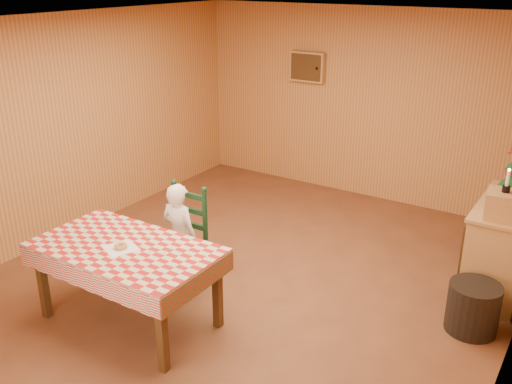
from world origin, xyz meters
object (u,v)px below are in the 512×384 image
Objects in this scene: dining_table at (126,255)px; seated_child at (180,237)px; shelf_unit at (501,246)px; storage_bin at (473,308)px; crate at (503,205)px; ladder_chair at (184,240)px.

seated_child is (0.00, 0.73, -0.13)m from dining_table.
seated_child is at bearing 90.00° from dining_table.
dining_table is 1.34× the size of shelf_unit.
storage_bin is (2.67, 1.55, -0.46)m from dining_table.
shelf_unit reaches higher than dining_table.
seated_child is 3.05m from crate.
ladder_chair is at bearing -148.50° from shelf_unit.
seated_child is at bearing -90.00° from ladder_chair.
dining_table reaches higher than storage_bin.
shelf_unit reaches higher than storage_bin.
shelf_unit is at bearing 42.13° from dining_table.
seated_child reaches higher than ladder_chair.
ladder_chair is at bearing -164.10° from storage_bin.
seated_child is 2.81m from storage_bin.
ladder_chair reaches higher than shelf_unit.
crate reaches higher than shelf_unit.
dining_table is 3.41m from crate.
dining_table is 3.62× the size of storage_bin.
seated_child is at bearing -147.63° from shelf_unit.
seated_child is 0.91× the size of shelf_unit.
seated_child reaches higher than shelf_unit.
ladder_chair reaches higher than dining_table.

